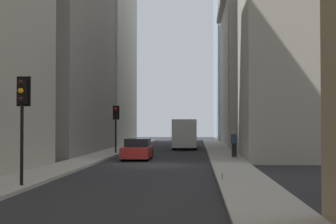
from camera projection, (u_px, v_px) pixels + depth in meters
name	position (u px, v px, depth m)	size (l,w,h in m)	color
ground_plane	(153.00, 165.00, 29.31)	(135.00, 135.00, 0.00)	#262628
sidewalk_right	(76.00, 163.00, 29.57)	(90.00, 2.20, 0.14)	#A8A399
sidewalk_left	(230.00, 164.00, 29.05)	(90.00, 2.20, 0.14)	#A8A399
building_left_far	(268.00, 64.00, 56.88)	(15.68, 10.50, 18.42)	beige
building_right_far	(87.00, 7.00, 60.68)	(16.68, 10.50, 32.96)	beige
delivery_truck	(185.00, 134.00, 48.81)	(6.46, 2.25, 2.84)	silver
sedan_red	(138.00, 150.00, 33.79)	(4.30, 1.78, 1.42)	maroon
traffic_light_foreground	(22.00, 105.00, 18.35)	(0.43, 0.52, 3.97)	black
traffic_light_midblock	(116.00, 118.00, 39.69)	(0.43, 0.52, 3.71)	black
pedestrian	(234.00, 142.00, 34.64)	(0.26, 0.44, 1.80)	black
discarded_bottle	(222.00, 177.00, 20.25)	(0.07, 0.07, 0.27)	#999EA3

